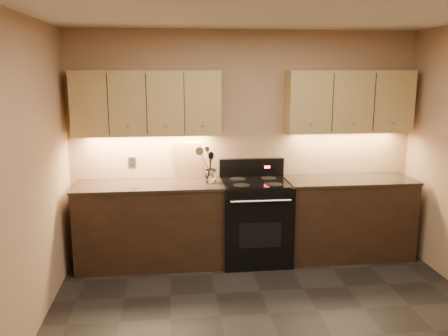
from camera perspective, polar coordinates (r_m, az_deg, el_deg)
The scene contains 15 objects.
ceiling at distance 3.53m, azimuth 7.89°, elevation 18.78°, with size 4.00×4.00×0.00m, color silver.
wall_back at distance 5.54m, azimuth 2.47°, elevation 2.83°, with size 4.00×0.04×2.60m, color tan.
wall_left at distance 3.70m, azimuth -24.43°, elevation -2.79°, with size 0.04×4.00×2.60m, color tan.
counter_left at distance 5.39m, azimuth -8.84°, elevation -6.70°, with size 1.62×0.62×0.93m.
counter_right at distance 5.75m, azimuth 14.63°, elevation -5.76°, with size 1.46×0.62×0.93m.
stove at distance 5.44m, azimuth 3.74°, elevation -6.26°, with size 0.76×0.68×1.14m.
upper_cab_left at distance 5.27m, azimuth -9.23°, elevation 7.71°, with size 1.60×0.30×0.70m, color tan.
upper_cab_right at distance 5.64m, azimuth 14.79°, elevation 7.74°, with size 1.44×0.30×0.70m, color tan.
outlet_plate at distance 5.52m, azimuth -11.00°, elevation 0.70°, with size 0.09×0.01×0.12m, color #B2B5BA.
utensil_crock at distance 5.26m, azimuth -1.60°, elevation -0.99°, with size 0.15×0.15×0.15m.
cutting_board at distance 5.46m, azimuth -4.40°, elevation 0.96°, with size 0.33×0.02×0.42m, color tan.
wooden_spoon at distance 5.23m, azimuth -1.78°, elevation 0.07°, with size 0.06×0.06×0.31m, color tan, non-canonical shape.
black_spoon at distance 5.25m, azimuth -1.81°, elevation 0.22°, with size 0.06×0.06×0.33m, color black, non-canonical shape.
steel_spatula at distance 5.24m, azimuth -1.35°, elevation 0.60°, with size 0.08×0.08×0.40m, color silver, non-canonical shape.
steel_skimmer at distance 5.21m, azimuth -1.21°, elevation 0.51°, with size 0.09×0.09×0.39m, color silver, non-canonical shape.
Camera 1 is at (-0.84, -3.40, 2.17)m, focal length 38.00 mm.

